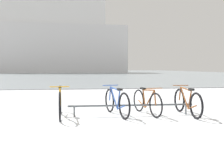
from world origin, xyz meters
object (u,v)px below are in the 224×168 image
bicycle_3 (187,102)px  ferry_ship (51,37)px  bicycle_0 (60,103)px  bicycle_1 (116,102)px  bicycle_2 (147,102)px

bicycle_3 → ferry_ship: 60.08m
bicycle_0 → ferry_ship: bearing=97.6°
bicycle_1 → bicycle_2: 0.84m
bicycle_0 → bicycle_1: size_ratio=1.03×
bicycle_3 → bicycle_1: bearing=174.7°
bicycle_0 → bicycle_1: bearing=1.6°
bicycle_0 → bicycle_3: bearing=-2.3°
ferry_ship → bicycle_3: bearing=-79.2°
bicycle_2 → bicycle_3: bicycle_3 is taller
bicycle_0 → bicycle_3: (3.37, -0.14, -0.02)m
bicycle_3 → ferry_ship: bearing=100.8°
bicycle_0 → ferry_ship: size_ratio=0.04×
bicycle_2 → ferry_ship: ferry_ship is taller
bicycle_0 → bicycle_3: 3.37m
bicycle_0 → bicycle_2: bearing=2.0°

